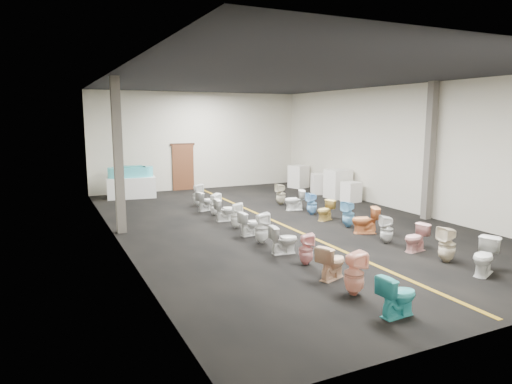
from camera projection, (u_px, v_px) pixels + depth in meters
floor at (279, 223)px, 14.58m from camera, size 16.00×16.00×0.00m
ceiling at (281, 79)px, 13.85m from camera, size 16.00×16.00×0.00m
wall_back at (199, 141)px, 21.34m from camera, size 10.00×0.00×10.00m
wall_left at (114, 159)px, 12.09m from camera, size 0.00×16.00×16.00m
wall_right at (403, 148)px, 16.34m from camera, size 0.00×16.00×16.00m
aisle_stripe at (279, 223)px, 14.58m from camera, size 0.12×15.60×0.01m
back_door at (183, 167)px, 21.14m from camera, size 1.00×0.10×2.10m
door_frame at (182, 144)px, 20.98m from camera, size 1.15×0.08×0.10m
column_left at (118, 156)px, 13.09m from camera, size 0.25×0.25×4.50m
column_right at (430, 151)px, 14.90m from camera, size 0.25×0.25×4.50m
display_table at (131, 187)px, 19.20m from camera, size 2.06×1.22×0.87m
bathtub at (131, 172)px, 19.09m from camera, size 1.86×0.73×0.55m
appliance_crate_a at (351, 192)px, 18.26m from camera, size 0.66×0.66×0.80m
appliance_crate_b at (338, 184)px, 19.04m from camera, size 0.88×0.88×1.20m
appliance_crate_c at (321, 184)px, 20.20m from camera, size 1.01×1.01×0.88m
appliance_crate_d at (299, 177)px, 21.90m from camera, size 0.96×0.96×1.07m
toilet_left_0 at (398, 295)px, 7.75m from camera, size 0.75×0.46×0.74m
toilet_left_1 at (354, 273)px, 8.67m from camera, size 0.42×0.41×0.85m
toilet_left_2 at (332, 262)px, 9.55m from camera, size 0.83×0.65×0.74m
toilet_left_3 at (306, 249)px, 10.46m from camera, size 0.42×0.42×0.74m
toilet_left_4 at (284, 239)px, 11.32m from camera, size 0.74×0.47×0.72m
toilet_left_5 at (262, 228)px, 12.21m from camera, size 0.45×0.44×0.84m
toilet_left_6 at (251, 223)px, 13.07m from camera, size 0.72×0.46×0.70m
toilet_left_7 at (237, 215)px, 13.92m from camera, size 0.45×0.45×0.79m
toilet_left_8 at (226, 210)px, 14.90m from camera, size 0.74×0.45×0.74m
toilet_left_9 at (215, 204)px, 15.74m from camera, size 0.46×0.45×0.77m
toilet_left_10 at (206, 201)px, 16.54m from camera, size 0.78×0.58×0.70m
toilet_left_11 at (198, 195)px, 17.42m from camera, size 0.41×0.40×0.85m
toilet_right_1 at (485, 257)px, 9.79m from camera, size 0.89×0.72×0.80m
toilet_right_2 at (447, 244)px, 10.63m from camera, size 0.40×0.39×0.86m
toilet_right_3 at (416, 238)px, 11.50m from camera, size 0.73×0.48×0.70m
toilet_right_4 at (387, 229)px, 12.24m from camera, size 0.45×0.45×0.76m
toilet_right_5 at (365, 220)px, 13.29m from camera, size 0.87×0.69×0.78m
toilet_right_6 at (348, 214)px, 14.04m from camera, size 0.45×0.44×0.82m
toilet_right_7 at (325, 210)px, 14.97m from camera, size 0.73×0.55×0.67m
toilet_right_8 at (312, 204)px, 15.83m from camera, size 0.36×0.36×0.78m
toilet_right_9 at (294, 200)px, 16.63m from camera, size 0.81×0.58×0.74m
toilet_right_10 at (281, 194)px, 17.62m from camera, size 0.41×0.40×0.82m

